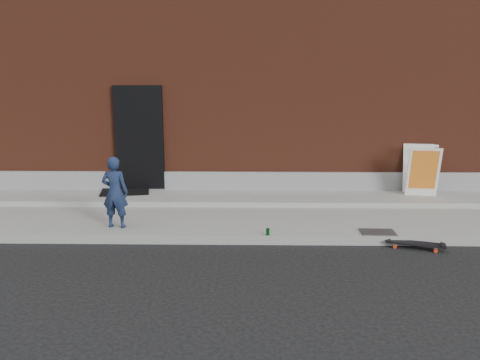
{
  "coord_description": "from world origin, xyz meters",
  "views": [
    {
      "loc": [
        -0.22,
        -7.16,
        2.51
      ],
      "look_at": [
        -0.37,
        0.8,
        0.9
      ],
      "focal_mm": 35.0,
      "sensor_mm": 36.0,
      "label": 1
    }
  ],
  "objects_px": {
    "child": "(115,192)",
    "pizza_sign": "(421,170)",
    "skateboard": "(415,244)",
    "soda_can": "(268,232)"
  },
  "relations": [
    {
      "from": "child",
      "to": "pizza_sign",
      "type": "distance_m",
      "value": 6.25
    },
    {
      "from": "child",
      "to": "pizza_sign",
      "type": "height_order",
      "value": "child"
    },
    {
      "from": "skateboard",
      "to": "pizza_sign",
      "type": "relative_size",
      "value": 0.83
    },
    {
      "from": "skateboard",
      "to": "soda_can",
      "type": "xyz_separation_m",
      "value": [
        -2.31,
        0.17,
        0.13
      ]
    },
    {
      "from": "skateboard",
      "to": "soda_can",
      "type": "relative_size",
      "value": 7.98
    },
    {
      "from": "pizza_sign",
      "to": "child",
      "type": "bearing_deg",
      "value": -160.09
    },
    {
      "from": "skateboard",
      "to": "pizza_sign",
      "type": "height_order",
      "value": "pizza_sign"
    },
    {
      "from": "child",
      "to": "soda_can",
      "type": "distance_m",
      "value": 2.65
    },
    {
      "from": "child",
      "to": "soda_can",
      "type": "relative_size",
      "value": 10.99
    },
    {
      "from": "skateboard",
      "to": "soda_can",
      "type": "height_order",
      "value": "soda_can"
    }
  ]
}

